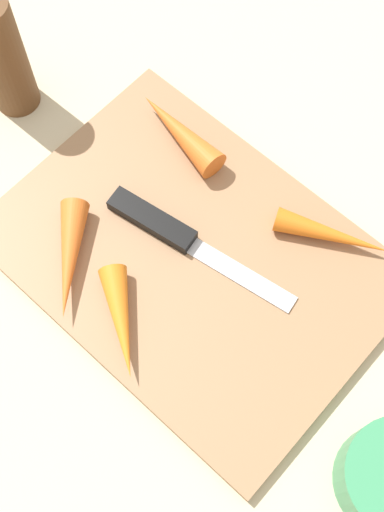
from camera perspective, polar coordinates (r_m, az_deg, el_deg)
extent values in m
plane|color=#C6B793|center=(0.65, 0.00, -0.41)|extent=(1.40, 1.40, 0.00)
cube|color=#99704C|center=(0.64, 0.00, -0.21)|extent=(0.36, 0.26, 0.01)
cube|color=#B7B7BC|center=(0.63, 4.18, -1.61)|extent=(0.11, 0.04, 0.00)
cube|color=black|center=(0.65, -3.37, 3.06)|extent=(0.09, 0.04, 0.01)
cone|color=orange|center=(0.63, -10.26, -0.25)|extent=(0.09, 0.10, 0.03)
cone|color=orange|center=(0.65, 11.71, 1.73)|extent=(0.11, 0.07, 0.02)
cone|color=orange|center=(0.69, -1.10, 10.45)|extent=(0.11, 0.04, 0.03)
cone|color=orange|center=(0.60, -5.67, -5.79)|extent=(0.10, 0.08, 0.03)
cylinder|color=brown|center=(0.71, -15.68, 15.84)|extent=(0.05, 0.05, 0.14)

